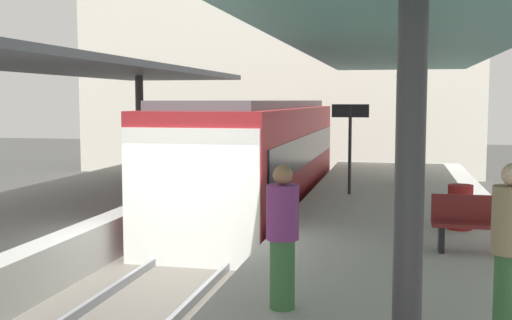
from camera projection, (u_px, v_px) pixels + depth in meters
ground_plane at (174, 293)px, 10.97m from camera, size 80.00×80.00×0.00m
platform_right at (400, 277)px, 10.11m from camera, size 4.40×28.00×1.00m
track_ballast at (174, 287)px, 10.96m from camera, size 3.20×28.00×0.20m
rail_near_side at (135, 275)px, 11.10m from camera, size 0.08×28.00×0.14m
rail_far_side at (214, 280)px, 10.79m from camera, size 0.08×28.00×0.14m
commuter_train at (259, 157)px, 17.61m from camera, size 2.78×12.18×3.10m
canopy_left at (16, 62)px, 12.76m from camera, size 4.18×21.00×3.19m
canopy_right at (404, 40)px, 11.11m from camera, size 4.18×21.00×3.49m
platform_bench at (479, 222)px, 9.65m from camera, size 1.40×0.41×0.86m
platform_sign at (350, 128)px, 15.53m from camera, size 0.90×0.08×2.21m
litter_bin at (460, 207)px, 11.39m from camera, size 0.44×0.44×0.80m
passenger_near_bench at (282, 235)px, 7.00m from camera, size 0.36×0.36×1.60m
passenger_mid_platform at (510, 250)px, 5.98m from camera, size 0.36×0.36×1.73m
station_building_backdrop at (282, 54)px, 30.26m from camera, size 18.00×6.00×11.00m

